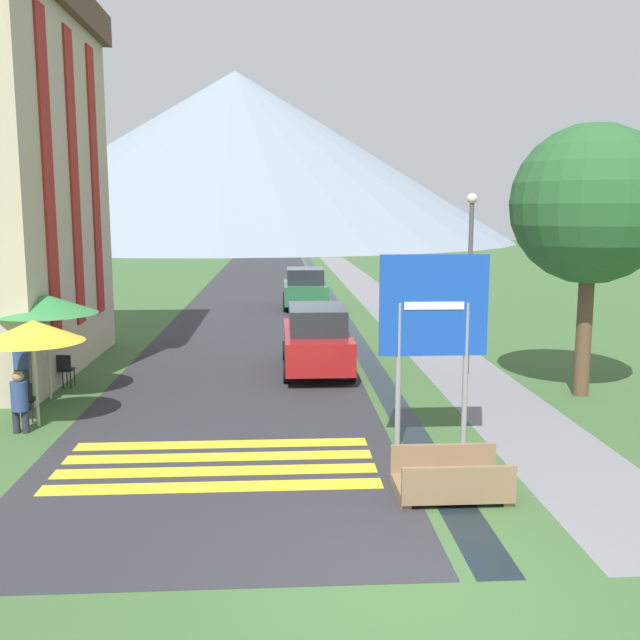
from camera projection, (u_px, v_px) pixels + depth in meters
The scene contains 19 objects.
ground_plane at pixel (315, 322), 28.12m from camera, with size 160.00×160.00×0.00m, color #3D6033.
road at pixel (258, 294), 37.85m from camera, with size 6.40×60.00×0.01m.
footpath at pixel (372, 293), 38.20m from camera, with size 2.20×60.00×0.01m.
drainage_channel at pixel (328, 293), 38.06m from camera, with size 0.60×60.00×0.00m.
crosswalk_marking at pixel (218, 464), 12.36m from camera, with size 5.44×2.54×0.01m.
mountain_distant at pixel (236, 157), 103.77m from camera, with size 79.81×79.81×24.30m.
road_sign at pixel (433, 322), 12.87m from camera, with size 1.98×0.11×3.59m.
footbridge at pixel (450, 481), 10.97m from camera, with size 1.70×1.10×0.65m.
parked_car_near at pixel (317, 339), 19.40m from camera, with size 1.84×4.34×1.82m.
parked_car_far at pixel (305, 288), 32.11m from camera, with size 1.98×3.84×1.82m.
cafe_chair_far_left at pixel (64, 368), 17.61m from camera, with size 0.40×0.40×0.85m.
cafe_chair_far_right at pixel (56, 368), 17.64m from camera, with size 0.40×0.40×0.85m.
cafe_chair_near_left at pixel (24, 398), 14.78m from camera, with size 0.40×0.40×0.85m.
cafe_umbrella_front_yellow at pixel (33, 331), 14.27m from camera, with size 2.01×2.01×2.19m.
cafe_umbrella_middle_green at pixel (45, 304), 16.33m from camera, with size 2.34×2.34×2.47m.
person_seated_far at pixel (19, 399), 14.00m from camera, with size 0.32×0.32×1.26m.
person_standing_terrace at pixel (21, 366), 15.54m from camera, with size 0.32×0.32×1.71m.
streetlamp at pixel (470, 267), 18.81m from camera, with size 0.28×0.28×4.81m.
tree_by_path at pixel (591, 205), 16.34m from camera, with size 3.67×3.67×6.35m.
Camera 1 is at (-1.42, -7.75, 4.35)m, focal length 40.00 mm.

